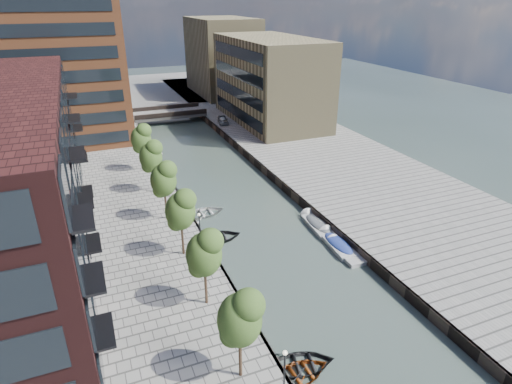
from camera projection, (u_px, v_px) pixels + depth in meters
water at (223, 184)px, 52.70m from camera, size 300.00×300.00×0.00m
quay_right at (335, 163)px, 58.02m from camera, size 20.00×140.00×1.00m
quay_wall_left at (174, 188)px, 50.38m from camera, size 0.25×140.00×1.00m
quay_wall_right at (268, 174)px, 54.60m from camera, size 0.25×140.00×1.00m
far_closure at (145, 90)px, 102.94m from camera, size 80.00×40.00×1.00m
apartment_block at (21, 177)px, 34.05m from camera, size 8.00×38.00×14.00m
tower at (52, 36)px, 61.17m from camera, size 18.00×18.00×30.00m
tan_block_near at (270, 80)px, 73.39m from camera, size 12.00×25.00×14.00m
tan_block_far at (222, 56)px, 94.83m from camera, size 12.00×20.00×16.00m
bridge at (168, 114)px, 79.02m from camera, size 13.00×6.00×1.30m
tree_1 at (240, 317)px, 23.17m from camera, size 2.50×2.50×5.95m
tree_2 at (204, 252)px, 29.05m from camera, size 2.50×2.50×5.95m
tree_3 at (180, 209)px, 34.94m from camera, size 2.50×2.50×5.95m
tree_4 at (163, 178)px, 40.82m from camera, size 2.50×2.50×5.95m
tree_5 at (151, 155)px, 46.71m from camera, size 2.50×2.50×5.95m
tree_6 at (141, 137)px, 52.59m from camera, size 2.50×2.50×5.95m
lamp_0 at (284, 375)px, 21.84m from camera, size 0.24×0.24×4.12m
lamp_1 at (200, 230)px, 35.30m from camera, size 0.24×0.24×4.12m
lamp_2 at (162, 166)px, 48.75m from camera, size 0.24×0.24×4.12m
sloop_1 at (301, 368)px, 26.70m from camera, size 4.91×3.91×0.91m
sloop_2 at (299, 377)px, 26.06m from camera, size 4.26×3.18×0.84m
sloop_3 at (205, 215)px, 45.39m from camera, size 4.71×3.58×0.92m
sloop_4 at (217, 240)px, 40.72m from camera, size 4.84×3.59×0.96m
motorboat_2 at (342, 251)px, 38.82m from camera, size 1.63×4.54×1.51m
motorboat_3 at (336, 243)px, 39.82m from camera, size 2.10×5.12×1.67m
motorboat_4 at (316, 224)px, 43.18m from camera, size 2.10×5.14×1.68m
car at (223, 120)px, 74.04m from camera, size 2.22×4.13×1.34m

